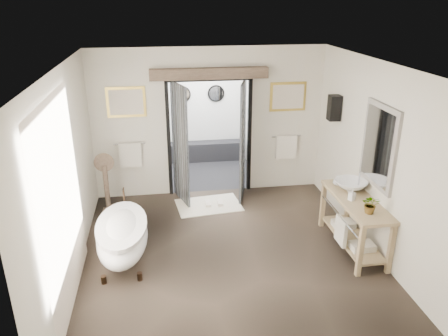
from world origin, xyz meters
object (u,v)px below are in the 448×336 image
Objects in this scene: vanity at (353,219)px; clawfoot_tub at (122,235)px; rug at (209,205)px; basin at (351,186)px.

clawfoot_tub is at bearing 176.32° from vanity.
clawfoot_tub reaches higher than rug.
basin reaches higher than rug.
basin is at bearing -35.72° from rug.
clawfoot_tub is 3.64m from basin.
rug is at bearing 138.43° from vanity.
clawfoot_tub is at bearing -166.08° from basin.
basin is (2.11, -1.52, 0.93)m from rug.
vanity is (3.56, -0.23, 0.10)m from clawfoot_tub.
rug is at bearing 156.88° from basin.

